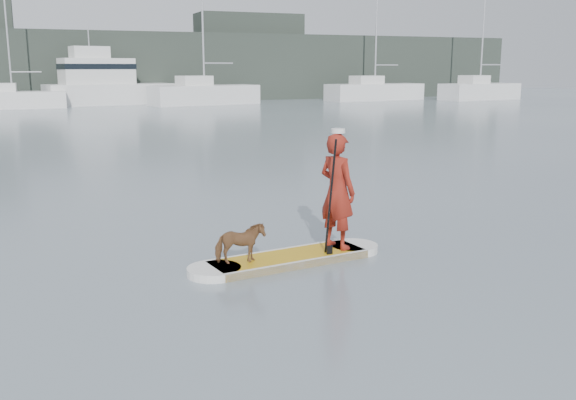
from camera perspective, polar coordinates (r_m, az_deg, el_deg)
name	(u,v)px	position (r m, az deg, el deg)	size (l,w,h in m)	color
ground	(246,328)	(7.68, -3.72, -11.25)	(140.00, 140.00, 0.00)	slate
paddleboard	(288,259)	(10.05, 0.00, -5.26)	(3.28, 1.14, 0.12)	#C09012
paddler	(337,191)	(10.27, 4.40, 0.79)	(0.68, 0.45, 1.86)	maroon
white_cap	(338,131)	(10.14, 4.49, 6.15)	(0.22, 0.22, 0.07)	silver
dog	(240,243)	(9.58, -4.29, -3.85)	(0.33, 0.73, 0.62)	#55351D
paddle	(330,212)	(9.94, 3.77, -1.08)	(0.10, 0.30, 2.00)	black
sailboat_d	(12,98)	(51.72, -23.34, 8.34)	(7.47, 2.52, 10.91)	silver
sailboat_e	(204,93)	(53.11, -7.51, 9.40)	(9.20, 4.55, 12.78)	silver
sailboat_f	(374,90)	(60.12, 7.66, 9.68)	(9.58, 3.83, 13.97)	silver
motor_yacht_a	(105,83)	(54.53, -16.00, 9.94)	(10.54, 5.12, 6.07)	silver
shore_mass	(54,67)	(59.77, -20.06, 11.05)	(90.00, 6.00, 6.00)	#202822
shore_building_east	(249,56)	(64.00, -3.46, 12.62)	(10.00, 4.00, 8.00)	#202822
sailboat_g	(479,90)	(63.10, 16.63, 9.35)	(8.21, 3.86, 12.82)	silver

